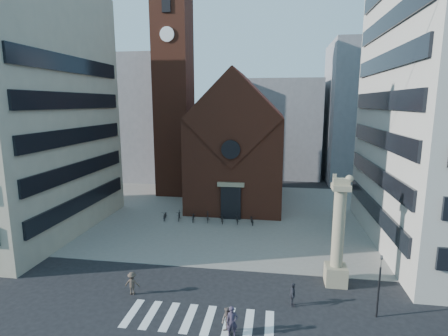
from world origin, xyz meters
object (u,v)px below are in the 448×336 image
(lion_column, at_px, (338,242))
(pedestrian_2, at_px, (293,295))
(pedestrian_0, at_px, (232,322))
(traffic_light, at_px, (379,285))
(pedestrian_1, at_px, (227,321))
(scooter_0, at_px, (165,215))

(lion_column, bearing_deg, pedestrian_2, -133.85)
(lion_column, distance_m, pedestrian_2, 5.58)
(pedestrian_0, bearing_deg, pedestrian_2, 36.17)
(traffic_light, distance_m, pedestrian_1, 10.02)
(traffic_light, xyz_separation_m, scooter_0, (-19.74, 16.50, -1.72))
(traffic_light, relative_size, pedestrian_0, 2.24)
(pedestrian_2, relative_size, scooter_0, 0.85)
(pedestrian_0, xyz_separation_m, scooter_0, (-10.64, 19.85, -0.39))
(pedestrian_2, height_order, scooter_0, pedestrian_2)
(pedestrian_1, height_order, scooter_0, pedestrian_1)
(pedestrian_2, bearing_deg, lion_column, -46.64)
(traffic_light, bearing_deg, lion_column, 116.46)
(lion_column, height_order, pedestrian_0, lion_column)
(lion_column, distance_m, pedestrian_1, 10.63)
(pedestrian_0, relative_size, scooter_0, 0.98)
(pedestrian_0, distance_m, pedestrian_1, 0.38)
(pedestrian_0, relative_size, pedestrian_2, 1.14)
(lion_column, xyz_separation_m, scooter_0, (-17.75, 12.50, -2.89))
(pedestrian_1, distance_m, scooter_0, 22.21)
(lion_column, relative_size, scooter_0, 4.41)
(traffic_light, distance_m, scooter_0, 25.79)
(pedestrian_2, bearing_deg, scooter_0, 39.00)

